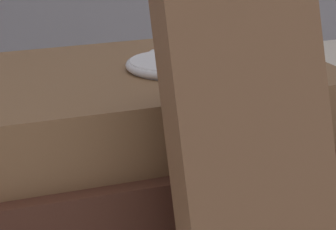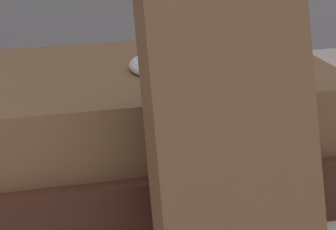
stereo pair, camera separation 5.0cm
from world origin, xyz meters
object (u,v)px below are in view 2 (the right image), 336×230
Objects in this scene: book_flat_top at (134,100)px; book_leaning_front at (233,135)px; book_flat_bottom at (148,160)px; pocket_watch at (175,65)px.

book_leaning_front reaches higher than book_flat_top.
book_flat_bottom is 1.07× the size of book_flat_top.
book_flat_top is at bearing 159.16° from pocket_watch.
book_leaning_front is (0.01, -0.11, 0.05)m from book_flat_bottom.
book_flat_bottom is 1.73× the size of book_leaning_front.
pocket_watch reaches higher than book_flat_top.
book_leaning_front reaches higher than book_flat_bottom.
book_flat_bottom is 0.06m from pocket_watch.
book_leaning_front is (0.02, -0.12, 0.01)m from book_flat_top.
book_leaning_front is 2.45× the size of pocket_watch.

